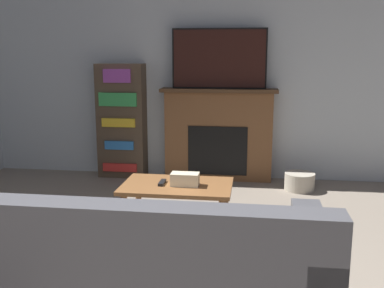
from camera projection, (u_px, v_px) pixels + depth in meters
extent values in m
cube|color=silver|center=(208.00, 65.00, 5.32)|extent=(6.40, 0.06, 2.70)
cube|color=brown|center=(218.00, 136.00, 5.33)|extent=(1.26, 0.22, 1.04)
cube|color=black|center=(217.00, 151.00, 5.25)|extent=(0.69, 0.01, 0.57)
cube|color=#4C331E|center=(219.00, 90.00, 5.20)|extent=(1.36, 0.28, 0.04)
cube|color=black|center=(219.00, 59.00, 5.13)|extent=(1.08, 0.03, 0.68)
cube|color=#331914|center=(219.00, 59.00, 5.12)|extent=(1.05, 0.01, 0.65)
cube|color=#4C4C51|center=(82.00, 249.00, 1.97)|extent=(2.24, 0.16, 0.43)
cube|color=silver|center=(9.00, 235.00, 2.31)|extent=(0.36, 0.14, 0.28)
cube|color=brown|center=(177.00, 186.00, 3.57)|extent=(0.87, 0.55, 0.03)
cylinder|color=brown|center=(125.00, 221.00, 3.46)|extent=(0.05, 0.05, 0.44)
cylinder|color=brown|center=(222.00, 226.00, 3.36)|extent=(0.05, 0.05, 0.44)
cylinder|color=brown|center=(139.00, 203.00, 3.88)|extent=(0.05, 0.05, 0.44)
cylinder|color=brown|center=(225.00, 207.00, 3.78)|extent=(0.05, 0.05, 0.44)
cube|color=beige|center=(185.00, 179.00, 3.53)|extent=(0.22, 0.12, 0.10)
cube|color=black|center=(162.00, 183.00, 3.58)|extent=(0.04, 0.15, 0.02)
cube|color=#4C3D2D|center=(122.00, 121.00, 5.44)|extent=(0.57, 0.26, 1.37)
cube|color=red|center=(120.00, 168.00, 5.40)|extent=(0.42, 0.03, 0.10)
cube|color=#2D70B7|center=(119.00, 145.00, 5.35)|extent=(0.35, 0.03, 0.10)
cube|color=gold|center=(118.00, 123.00, 5.29)|extent=(0.40, 0.03, 0.10)
cube|color=green|center=(118.00, 100.00, 5.24)|extent=(0.45, 0.03, 0.16)
cube|color=purple|center=(117.00, 76.00, 5.19)|extent=(0.32, 0.03, 0.16)
cylinder|color=#BCB29E|center=(300.00, 181.00, 4.96)|extent=(0.33, 0.33, 0.19)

